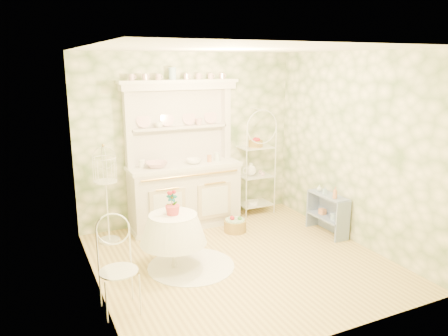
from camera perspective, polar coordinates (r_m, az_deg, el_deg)
name	(u,v)px	position (r m, az deg, el deg)	size (l,w,h in m)	color
floor	(240,261)	(5.87, 2.15, -12.03)	(3.60, 3.60, 0.00)	#D3B96E
ceiling	(242,48)	(5.29, 2.41, 15.33)	(3.60, 3.60, 0.00)	white
wall_left	(92,177)	(4.88, -16.81, -1.11)	(3.60, 3.60, 0.00)	#F7EECA
wall_right	(354,149)	(6.45, 16.60, 2.40)	(3.60, 3.60, 0.00)	#F7EECA
wall_back	(189,139)	(7.04, -4.56, 3.84)	(3.60, 3.60, 0.00)	#F7EECA
wall_front	(336,201)	(3.98, 14.44, -4.26)	(3.60, 3.60, 0.00)	#F7EECA
kitchen_dresser	(184,156)	(6.75, -5.26, 1.63)	(1.87, 0.61, 2.29)	silver
bakers_rack	(255,163)	(7.44, 4.11, 0.66)	(0.55, 0.39, 1.75)	white
side_shelf	(327,215)	(6.83, 13.35, -5.95)	(0.26, 0.69, 0.59)	#7D8EB2
round_table	(174,245)	(5.60, -6.59, -9.95)	(0.57, 0.57, 0.62)	white
cafe_chair	(119,277)	(4.77, -13.56, -13.73)	(0.34, 0.34, 0.76)	white
birdcage_stand	(106,193)	(6.41, -15.12, -3.16)	(0.35, 0.35, 1.48)	white
floor_basket	(235,224)	(6.77, 1.45, -7.35)	(0.37, 0.37, 0.24)	#A4843D
lace_rug	(191,266)	(5.74, -4.31, -12.64)	(1.11, 1.11, 0.01)	white
bowl_floral	(157,167)	(6.62, -8.80, 0.16)	(0.33, 0.33, 0.08)	white
bowl_white	(194,163)	(6.80, -3.99, 0.64)	(0.24, 0.24, 0.08)	white
cup_left	(159,126)	(6.69, -8.50, 5.48)	(0.11, 0.11, 0.09)	white
cup_right	(199,123)	(6.92, -3.30, 5.88)	(0.11, 0.11, 0.10)	white
potted_geranium	(172,203)	(5.43, -6.80, -4.62)	(0.14, 0.10, 0.27)	#3F7238
bottle_amber	(335,194)	(6.53, 14.29, -3.34)	(0.07, 0.07, 0.18)	#C67F51
bottle_blue	(325,192)	(6.73, 13.04, -3.02)	(0.05, 0.05, 0.11)	#9ABED5
bottle_glass	(319,189)	(6.87, 12.35, -2.70)	(0.08, 0.08, 0.10)	silver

